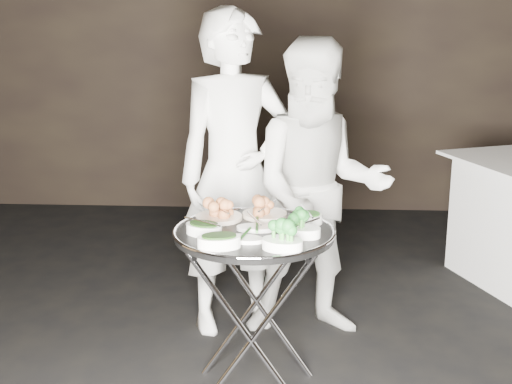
# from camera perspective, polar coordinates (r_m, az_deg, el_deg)

# --- Properties ---
(wall_back) EXTENTS (6.00, 0.05, 3.00)m
(wall_back) POSITION_cam_1_polar(r_m,az_deg,el_deg) (6.14, -0.16, 12.36)
(wall_back) COLOR black
(wall_back) RESTS_ON floor
(tray_stand) EXTENTS (0.54, 0.46, 0.80)m
(tray_stand) POSITION_cam_1_polar(r_m,az_deg,el_deg) (3.24, -0.15, -9.30)
(tray_stand) COLOR silver
(tray_stand) RESTS_ON floor
(serving_tray) EXTENTS (0.71, 0.71, 0.04)m
(serving_tray) POSITION_cam_1_polar(r_m,az_deg,el_deg) (3.11, -0.15, -3.29)
(serving_tray) COLOR black
(serving_tray) RESTS_ON tray_stand
(potato_plate_a) EXTENTS (0.21, 0.21, 0.08)m
(potato_plate_a) POSITION_cam_1_polar(r_m,az_deg,el_deg) (3.26, -2.99, -1.62)
(potato_plate_a) COLOR beige
(potato_plate_a) RESTS_ON serving_tray
(potato_plate_b) EXTENTS (0.21, 0.21, 0.08)m
(potato_plate_b) POSITION_cam_1_polar(r_m,az_deg,el_deg) (3.30, 0.70, -1.41)
(potato_plate_b) COLOR beige
(potato_plate_b) RESTS_ON serving_tray
(greens_bowl) EXTENTS (0.11, 0.11, 0.06)m
(greens_bowl) POSITION_cam_1_polar(r_m,az_deg,el_deg) (3.21, 4.34, -2.00)
(greens_bowl) COLOR white
(greens_bowl) RESTS_ON serving_tray
(asparagus_plate_a) EXTENTS (0.18, 0.11, 0.04)m
(asparagus_plate_a) POSITION_cam_1_polar(r_m,az_deg,el_deg) (3.11, 0.09, -2.78)
(asparagus_plate_a) COLOR white
(asparagus_plate_a) RESTS_ON serving_tray
(asparagus_plate_b) EXTENTS (0.19, 0.13, 0.03)m
(asparagus_plate_b) POSITION_cam_1_polar(r_m,az_deg,el_deg) (2.97, -1.03, -3.67)
(asparagus_plate_b) COLOR white
(asparagus_plate_b) RESTS_ON serving_tray
(spinach_bowl_a) EXTENTS (0.20, 0.17, 0.07)m
(spinach_bowl_a) POSITION_cam_1_polar(r_m,az_deg,el_deg) (3.06, -4.19, -2.84)
(spinach_bowl_a) COLOR white
(spinach_bowl_a) RESTS_ON serving_tray
(spinach_bowl_b) EXTENTS (0.20, 0.15, 0.07)m
(spinach_bowl_b) POSITION_cam_1_polar(r_m,az_deg,el_deg) (2.89, -2.98, -3.83)
(spinach_bowl_b) COLOR white
(spinach_bowl_b) RESTS_ON serving_tray
(broccoli_bowl_a) EXTENTS (0.19, 0.16, 0.07)m
(broccoli_bowl_a) POSITION_cam_1_polar(r_m,az_deg,el_deg) (3.03, 3.67, -2.99)
(broccoli_bowl_a) COLOR white
(broccoli_bowl_a) RESTS_ON serving_tray
(broccoli_bowl_b) EXTENTS (0.20, 0.16, 0.07)m
(broccoli_bowl_b) POSITION_cam_1_polar(r_m,az_deg,el_deg) (2.87, 2.13, -4.01)
(broccoli_bowl_b) COLOR white
(broccoli_bowl_b) RESTS_ON serving_tray
(serving_utensils) EXTENTS (0.59, 0.44, 0.01)m
(serving_utensils) POSITION_cam_1_polar(r_m,az_deg,el_deg) (3.15, 0.22, -1.81)
(serving_utensils) COLOR silver
(serving_utensils) RESTS_ON serving_tray
(waiter_left) EXTENTS (0.76, 0.65, 1.76)m
(waiter_left) POSITION_cam_1_polar(r_m,az_deg,el_deg) (3.84, -1.68, 1.45)
(waiter_left) COLOR silver
(waiter_left) RESTS_ON floor
(waiter_right) EXTENTS (0.83, 0.68, 1.61)m
(waiter_right) POSITION_cam_1_polar(r_m,az_deg,el_deg) (3.80, 5.05, 0.06)
(waiter_right) COLOR silver
(waiter_right) RESTS_ON floor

